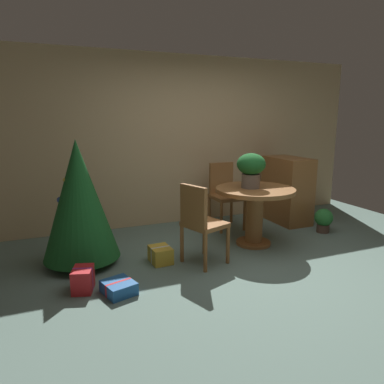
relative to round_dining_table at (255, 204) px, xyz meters
name	(u,v)px	position (x,y,z in m)	size (l,w,h in m)	color
ground_plane	(260,271)	(-0.39, -0.77, -0.55)	(6.60, 6.60, 0.00)	slate
back_wall_panel	(187,141)	(-0.39, 1.43, 0.75)	(6.00, 0.10, 2.60)	tan
round_dining_table	(255,204)	(0.00, 0.00, 0.00)	(1.03, 1.03, 0.77)	brown
flower_vase	(251,167)	(-0.05, 0.04, 0.48)	(0.37, 0.37, 0.45)	#665B51
wooden_chair_left	(200,220)	(-0.93, -0.34, -0.02)	(0.53, 0.55, 0.94)	brown
wooden_chair_far	(224,192)	(0.00, 0.86, 0.00)	(0.43, 0.45, 0.98)	brown
holiday_tree	(79,200)	(-2.18, 0.19, 0.21)	(0.86, 0.86, 1.44)	brown
gift_box_gold	(160,255)	(-1.34, -0.12, -0.46)	(0.24, 0.30, 0.19)	gold
gift_box_red	(83,279)	(-2.25, -0.50, -0.43)	(0.25, 0.30, 0.23)	red
gift_box_blue	(119,288)	(-1.94, -0.69, -0.49)	(0.34, 0.37, 0.12)	#1E569E
wooden_cabinet	(287,190)	(1.06, 0.73, -0.03)	(0.49, 0.81, 1.04)	brown
potted_plant	(324,219)	(1.22, 0.04, -0.35)	(0.26, 0.26, 0.36)	#4C382D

